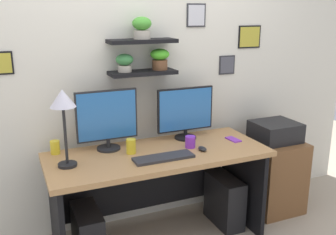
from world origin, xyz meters
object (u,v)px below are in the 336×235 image
Objects in this scene: computer_mouse at (202,149)px; keyboard at (164,157)px; monitor_right at (185,112)px; computer_tower_right at (224,200)px; cell_phone at (233,139)px; desk_lamp at (63,106)px; computer_tower_left at (88,234)px; drawer_cabinet at (272,174)px; monitor_left at (107,119)px; coffee_mug at (190,142)px; pen_cup at (55,147)px; printer at (275,131)px; water_cup at (131,146)px; desk at (156,175)px.

keyboard is at bearing -173.73° from computer_mouse.
monitor_right is 1.15× the size of computer_tower_right.
monitor_right reaches higher than cell_phone.
desk_lamp reaches higher than computer_tower_left.
drawer_cabinet is (1.17, 0.23, -0.43)m from keyboard.
coffee_mug is (0.59, -0.21, -0.20)m from monitor_left.
pen_cup reaches higher than computer_tower_left.
cell_phone is at bearing 0.49° from desk_lamp.
pen_cup is 1.47m from computer_tower_right.
drawer_cabinet reaches higher than computer_tower_right.
coffee_mug reaches higher than keyboard.
computer_tower_left is at bearing -176.74° from printer.
cell_phone is (1.34, 0.01, -0.42)m from desk_lamp.
computer_tower_left is (-1.72, -0.10, -0.13)m from drawer_cabinet.
drawer_cabinet is at bearing 3.90° from cell_phone.
monitor_right is at bearing 46.18° from keyboard.
computer_mouse is 0.17× the size of desk_lamp.
desk_lamp is 5.34× the size of pen_cup.
water_cup is (-0.52, -0.16, -0.17)m from monitor_right.
desk is at bearing -26.38° from monitor_left.
computer_tower_left is (-1.72, -0.10, -0.54)m from printer.
monitor_right is 0.84m from computer_tower_right.
desk_lamp is 1.26× the size of computer_tower_right.
monitor_right reaches higher than printer.
computer_mouse is 1.07m from desk_lamp.
coffee_mug reaches higher than printer.
computer_tower_right is at bearing 2.30° from coffee_mug.
printer is at bearing 11.11° from keyboard.
water_cup is at bearing 162.44° from computer_mouse.
printer is 0.90× the size of computer_tower_right.
computer_mouse reaches higher than drawer_cabinet.
keyboard is (0.31, -0.36, -0.23)m from monitor_left.
computer_tower_left is at bearing -176.74° from drawer_cabinet.
coffee_mug is at bearing -177.70° from computer_tower_right.
keyboard is 4.89× the size of computer_mouse.
desk is 15.10× the size of water_cup.
drawer_cabinet is 1.72× the size of printer.
monitor_right reaches higher than water_cup.
keyboard is (-0.02, -0.19, 0.22)m from desk.
drawer_cabinet reaches higher than computer_tower_left.
printer is 1.81m from computer_tower_left.
monitor_left reaches higher than coffee_mug.
water_cup is 0.26× the size of computer_tower_right.
computer_mouse reaches higher than desk.
monitor_right reaches higher than pen_cup.
monitor_left is at bearing 43.37° from computer_tower_left.
water_cup is (-0.18, 0.20, 0.05)m from keyboard.
computer_mouse is at bearing -167.00° from drawer_cabinet.
computer_mouse is 0.86m from printer.
pen_cup is at bearing 160.00° from computer_mouse.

